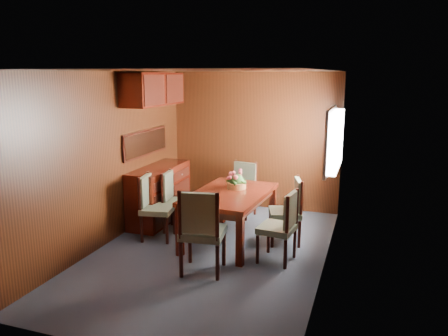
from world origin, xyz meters
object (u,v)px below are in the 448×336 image
at_px(dining_table, 230,199).
at_px(chair_right_near, 282,223).
at_px(flower_centerpiece, 237,179).
at_px(chair_head, 201,227).
at_px(sideboard, 160,194).
at_px(chair_left_near, 153,203).

distance_m(dining_table, chair_right_near, 0.96).
relative_size(dining_table, flower_centerpiece, 5.44).
height_order(chair_right_near, chair_head, chair_head).
bearing_deg(dining_table, chair_head, -85.96).
bearing_deg(chair_head, sideboard, 121.86).
bearing_deg(chair_left_near, chair_right_near, 74.04).
xyz_separation_m(dining_table, chair_right_near, (0.84, -0.44, -0.11)).
height_order(dining_table, flower_centerpiece, flower_centerpiece).
relative_size(chair_right_near, flower_centerpiece, 3.14).
distance_m(chair_left_near, chair_right_near, 1.95).
bearing_deg(sideboard, chair_head, -49.57).
xyz_separation_m(chair_right_near, chair_head, (-0.84, -0.66, 0.07)).
height_order(chair_head, flower_centerpiece, chair_head).
height_order(sideboard, chair_right_near, chair_right_near).
distance_m(chair_left_near, chair_head, 1.41).
xyz_separation_m(chair_right_near, flower_centerpiece, (-0.82, 0.68, 0.36)).
relative_size(sideboard, chair_right_near, 1.50).
xyz_separation_m(dining_table, flower_centerpiece, (0.02, 0.24, 0.25)).
bearing_deg(dining_table, sideboard, 163.29).
relative_size(dining_table, chair_left_near, 1.70).
relative_size(chair_left_near, chair_head, 0.90).
distance_m(dining_table, chair_left_near, 1.13).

